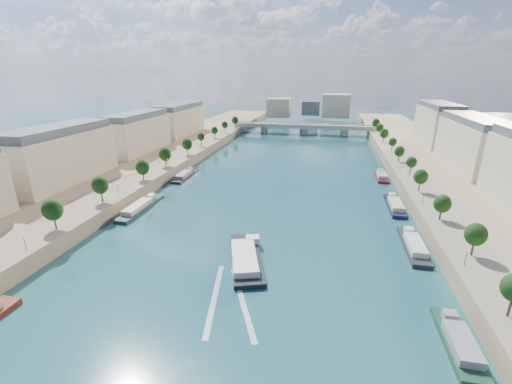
% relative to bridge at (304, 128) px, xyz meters
% --- Properties ---
extents(ground, '(700.00, 700.00, 0.00)m').
position_rel_bridge_xyz_m(ground, '(0.00, -144.99, -5.08)').
color(ground, '#0C2B37').
rests_on(ground, ground).
extents(quay_left, '(44.00, 520.00, 5.00)m').
position_rel_bridge_xyz_m(quay_left, '(-72.00, -144.99, -2.58)').
color(quay_left, '#9E8460').
rests_on(quay_left, ground).
extents(quay_right, '(44.00, 520.00, 5.00)m').
position_rel_bridge_xyz_m(quay_right, '(72.00, -144.99, -2.58)').
color(quay_right, '#9E8460').
rests_on(quay_right, ground).
extents(pave_left, '(14.00, 520.00, 0.10)m').
position_rel_bridge_xyz_m(pave_left, '(-57.00, -144.99, -0.03)').
color(pave_left, gray).
rests_on(pave_left, quay_left).
extents(pave_right, '(14.00, 520.00, 0.10)m').
position_rel_bridge_xyz_m(pave_right, '(57.00, -144.99, -0.03)').
color(pave_right, gray).
rests_on(pave_right, quay_right).
extents(trees_left, '(4.80, 268.80, 8.26)m').
position_rel_bridge_xyz_m(trees_left, '(-55.00, -142.99, 5.39)').
color(trees_left, '#382B1E').
rests_on(trees_left, ground).
extents(trees_right, '(4.80, 268.80, 8.26)m').
position_rel_bridge_xyz_m(trees_right, '(55.00, -134.99, 5.39)').
color(trees_right, '#382B1E').
rests_on(trees_right, ground).
extents(lamps_left, '(0.36, 200.36, 4.28)m').
position_rel_bridge_xyz_m(lamps_left, '(-52.50, -154.99, 2.70)').
color(lamps_left, black).
rests_on(lamps_left, ground).
extents(lamps_right, '(0.36, 200.36, 4.28)m').
position_rel_bridge_xyz_m(lamps_right, '(52.50, -139.99, 2.70)').
color(lamps_right, black).
rests_on(lamps_right, ground).
extents(buildings_left, '(16.00, 226.00, 23.20)m').
position_rel_bridge_xyz_m(buildings_left, '(-85.00, -132.99, 11.37)').
color(buildings_left, beige).
rests_on(buildings_left, ground).
extents(buildings_right, '(16.00, 226.00, 23.20)m').
position_rel_bridge_xyz_m(buildings_right, '(85.00, -132.99, 11.37)').
color(buildings_right, beige).
rests_on(buildings_right, ground).
extents(skyline, '(79.00, 42.00, 22.00)m').
position_rel_bridge_xyz_m(skyline, '(3.19, 74.53, 9.57)').
color(skyline, beige).
rests_on(skyline, ground).
extents(bridge, '(112.00, 12.00, 8.15)m').
position_rel_bridge_xyz_m(bridge, '(0.00, 0.00, 0.00)').
color(bridge, '#C1B79E').
rests_on(bridge, ground).
extents(tour_barge, '(15.18, 27.50, 3.69)m').
position_rel_bridge_xyz_m(tour_barge, '(0.51, -200.09, -4.11)').
color(tour_barge, black).
rests_on(tour_barge, ground).
extents(wake, '(15.31, 25.78, 0.04)m').
position_rel_bridge_xyz_m(wake, '(0.51, -216.73, -5.06)').
color(wake, silver).
rests_on(wake, ground).
extents(moored_barges_left, '(5.00, 153.19, 3.60)m').
position_rel_bridge_xyz_m(moored_barges_left, '(-45.50, -200.45, -4.24)').
color(moored_barges_left, '#161D30').
rests_on(moored_barges_left, ground).
extents(moored_barges_right, '(5.00, 125.23, 3.60)m').
position_rel_bridge_xyz_m(moored_barges_right, '(45.50, -168.35, -4.24)').
color(moored_barges_right, '#1B432F').
rests_on(moored_barges_right, ground).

